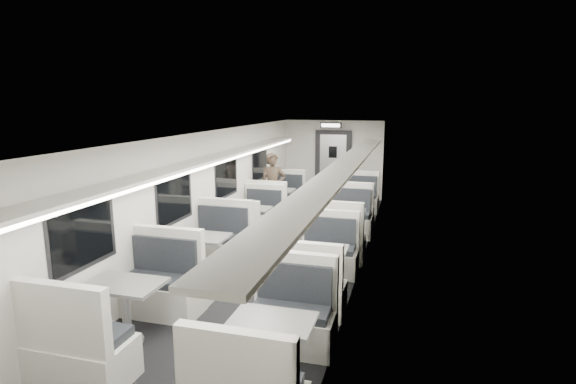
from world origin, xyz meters
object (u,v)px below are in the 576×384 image
Objects in this scene: booth_left_a at (278,202)px; booth_right_a at (356,205)px; booth_left_d at (126,312)px; passenger at (273,188)px; exit_sign at (331,125)px; booth_left_b at (252,222)px; booth_right_c at (320,269)px; booth_left_c at (201,257)px; booth_right_d at (272,351)px; booth_right_b at (342,228)px; vestibule_door at (333,165)px.

booth_right_a is at bearing 8.86° from booth_left_a.
booth_left_d is 6.00m from passenger.
exit_sign is (1.00, 2.09, 1.91)m from booth_left_a.
passenger is at bearing -156.60° from booth_right_a.
booth_left_b is 3.15m from booth_right_c.
booth_right_d is (2.00, -2.42, -0.01)m from booth_left_c.
booth_left_d reaches higher than booth_left_b.
booth_left_c is at bearing -112.83° from booth_right_a.
booth_right_b is 4.80m from booth_right_d.
booth_right_b is 2.30m from booth_right_c.
booth_left_d is at bearing -96.63° from exit_sign.
booth_right_b is at bearing -3.52° from booth_left_b.
booth_left_d reaches higher than booth_left_c.
booth_right_d is at bearing -50.40° from booth_left_c.
booth_left_c is 5.16m from booth_right_a.
booth_left_a is at bearing 106.26° from booth_right_d.
passenger is at bearing 107.22° from booth_right_d.
booth_left_d is at bearing -114.17° from booth_right_b.
exit_sign is at bearing 96.38° from booth_right_d.
booth_right_d is at bearing -67.89° from booth_left_b.
booth_left_c is 1.08× the size of booth_right_a.
booth_left_b is 2.00m from booth_right_b.
exit_sign is at bearing 76.04° from booth_left_b.
booth_right_b is 4.78m from vestibule_door.
booth_right_a is (2.00, 4.75, -0.03)m from booth_left_c.
vestibule_door is (-1.00, 9.43, 0.66)m from booth_right_d.
booth_left_b is 3.01m from booth_right_a.
vestibule_door is (-1.00, 6.94, 0.67)m from booth_right_c.
booth_left_d reaches higher than booth_right_d.
booth_left_c is at bearing -98.71° from exit_sign.
booth_right_c is 1.19× the size of passenger.
booth_left_a is 2.02m from booth_right_a.
booth_left_a reaches higher than booth_right_a.
exit_sign is at bearing 98.81° from booth_right_c.
booth_right_b is at bearing -76.44° from exit_sign.
booth_left_a is 2.87m from booth_right_b.
exit_sign is (0.96, 2.62, 1.42)m from passenger.
booth_right_c is 6.80m from exit_sign.
booth_left_c is 2.08m from booth_left_d.
exit_sign reaches higher than booth_right_c.
booth_right_a is at bearing 4.51° from passenger.
booth_left_d is at bearing -106.33° from booth_right_a.
booth_left_b is at bearing 112.11° from booth_right_d.
booth_left_b is at bearing -131.66° from booth_right_a.
booth_left_a is at bearing 75.43° from passenger.
booth_left_a is 0.73m from passenger.
booth_right_c is 7.04m from vestibule_door.
vestibule_door is (1.00, 9.09, 0.64)m from booth_left_d.
booth_right_d is (0.00, -7.17, 0.02)m from booth_right_a.
vestibule_door is (1.00, 4.51, 0.69)m from booth_left_b.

